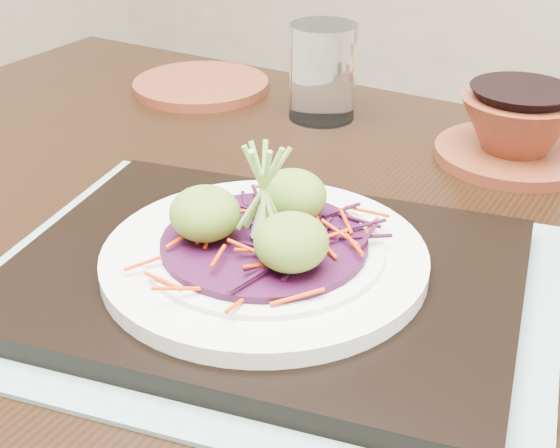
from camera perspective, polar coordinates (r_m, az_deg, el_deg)
The scene contains 11 objects.
dining_table at distance 0.69m, azimuth 0.83°, elevation -7.70°, with size 1.16×0.81×0.70m.
placemat at distance 0.57m, azimuth -1.12°, elevation -4.60°, with size 0.41×0.32×0.00m, color gray.
serving_tray at distance 0.57m, azimuth -1.12°, elevation -3.76°, with size 0.36×0.27×0.02m, color black.
white_plate at distance 0.56m, azimuth -1.14°, elevation -2.39°, with size 0.23×0.23×0.02m.
cabbage_bed at distance 0.55m, azimuth -1.15°, elevation -1.34°, with size 0.15×0.15×0.01m, color #380B2D.
carrot_julienne at distance 0.55m, azimuth -1.16°, elevation -0.69°, with size 0.18×0.18×0.01m, color red, non-canonical shape.
guacamole_scoops at distance 0.54m, azimuth -1.21°, elevation 0.53°, with size 0.13×0.11×0.04m.
scallion_garnish at distance 0.53m, azimuth -1.19°, elevation 2.25°, with size 0.05×0.05×0.08m, color #7EBA4A, non-canonical shape.
terracotta_side_plate at distance 0.97m, azimuth -5.80°, elevation 10.05°, with size 0.16×0.16×0.01m, color #622917.
water_glass at distance 0.86m, azimuth 3.13°, elevation 11.03°, with size 0.07×0.07×0.10m, color white.
terracotta_bowl_set at distance 0.80m, azimuth 16.89°, elevation 6.44°, with size 0.19×0.19×0.06m.
Camera 1 is at (0.33, -0.37, 1.02)m, focal length 50.00 mm.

